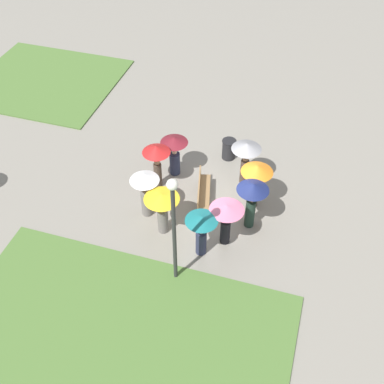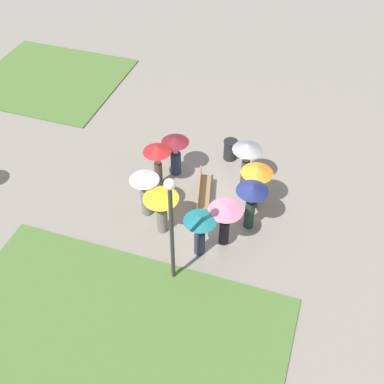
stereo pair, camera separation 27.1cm
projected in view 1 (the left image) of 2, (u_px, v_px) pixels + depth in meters
The scene contains 14 objects.
ground_plane at pixel (218, 203), 17.58m from camera, with size 90.00×90.00×0.00m, color gray.
lawn_patch_far at pixel (46, 81), 23.55m from camera, with size 6.16×6.83×0.06m.
park_bench at pixel (202, 192), 17.31m from camera, with size 1.99×0.87×0.90m.
lamp_post at pixel (174, 219), 13.34m from camera, with size 0.32×0.32×4.18m.
trash_bin at pixel (229, 149), 19.14m from camera, with size 0.57×0.57×0.85m.
crowd_person_navy at pixel (252, 195), 15.81m from camera, with size 1.08×1.08×1.95m.
crowd_person_maroon at pixel (174, 149), 17.95m from camera, with size 1.04×1.04×1.73m.
crowd_person_white at pixel (145, 187), 16.29m from camera, with size 1.01×1.01×1.88m.
crowd_person_orange at pixel (257, 175), 16.50m from camera, with size 1.12×1.12×1.87m.
crowd_person_yellow at pixel (162, 204), 15.76m from camera, with size 1.19×1.19×1.73m.
crowd_person_teal at pixel (201, 228), 15.13m from camera, with size 1.05×1.05×1.71m.
crowd_person_grey at pixel (246, 153), 17.43m from camera, with size 1.10×1.10×1.84m.
crowd_person_pink at pixel (226, 216), 15.40m from camera, with size 1.14×1.14×1.72m.
crowd_person_red at pixel (157, 156), 17.24m from camera, with size 1.02×1.02×1.90m.
Camera 1 is at (-12.07, -2.70, 12.54)m, focal length 45.00 mm.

